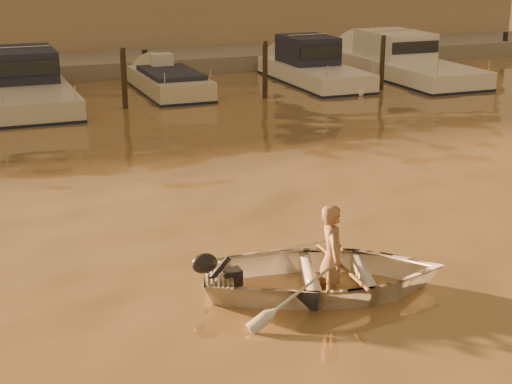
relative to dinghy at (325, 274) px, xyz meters
name	(u,v)px	position (x,y,z in m)	size (l,w,h in m)	color
ground_plane	(306,255)	(0.35, 1.46, -0.28)	(160.00, 160.00, 0.00)	brown
dinghy	(325,274)	(0.00, 0.00, 0.00)	(2.74, 3.84, 0.79)	silver
person	(332,257)	(0.10, -0.03, 0.29)	(0.63, 0.41, 1.73)	#946C4A
outboard_motor	(230,277)	(-1.43, 0.44, 0.00)	(0.90, 0.40, 0.70)	black
oar_port	(341,266)	(0.24, -0.07, 0.14)	(0.06, 0.06, 2.10)	olive
oar_starboard	(329,266)	(0.05, -0.01, 0.14)	(0.06, 0.06, 2.10)	brown
moored_boat_2	(27,84)	(-2.75, 17.46, 0.35)	(2.63, 8.69, 1.75)	beige
moored_boat_3	(169,87)	(2.26, 17.46, -0.05)	(2.01, 5.83, 0.95)	beige
moored_boat_4	(314,67)	(8.11, 17.46, 0.35)	(2.28, 7.01, 1.75)	white
moored_boat_5	(404,61)	(12.18, 17.46, 0.35)	(2.77, 9.12, 1.75)	white
piling_2	(124,81)	(0.15, 15.26, 0.62)	(0.18, 0.18, 2.20)	#2D2319
piling_3	(265,73)	(5.15, 15.26, 0.62)	(0.18, 0.18, 2.20)	#2D2319
piling_4	(382,65)	(9.85, 15.26, 0.62)	(0.18, 0.18, 2.20)	#2D2319
fender_c	(73,119)	(-1.79, 13.76, -0.18)	(0.30, 0.30, 0.30)	silver
fender_d	(202,100)	(2.78, 15.13, -0.18)	(0.30, 0.30, 0.30)	#D75119
fender_e	(360,93)	(8.50, 14.43, -0.18)	(0.30, 0.30, 0.30)	white
quay	(90,70)	(0.35, 22.96, -0.13)	(52.00, 4.00, 1.00)	gray
waterfront_building	(67,5)	(0.35, 28.46, 2.12)	(46.00, 7.00, 4.80)	#9E8466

